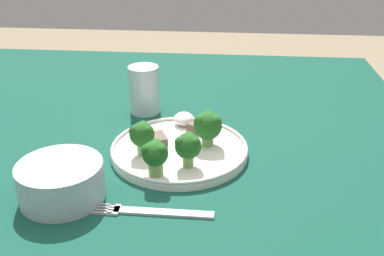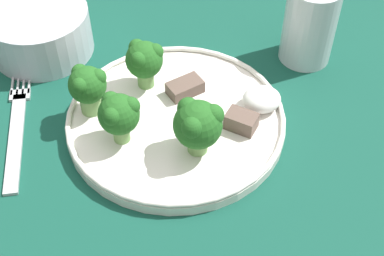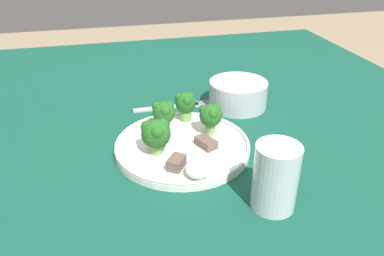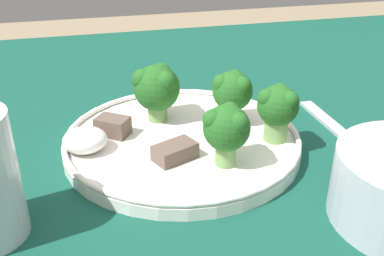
# 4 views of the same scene
# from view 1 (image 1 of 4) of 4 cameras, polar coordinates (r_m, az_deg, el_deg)

# --- Properties ---
(table) EXTENTS (1.35, 1.13, 0.76)m
(table) POSITION_cam_1_polar(r_m,az_deg,el_deg) (0.82, -7.95, -10.06)
(table) COLOR #114738
(table) RESTS_ON ground_plane
(dinner_plate) EXTENTS (0.24, 0.24, 0.02)m
(dinner_plate) POSITION_cam_1_polar(r_m,az_deg,el_deg) (0.81, -1.61, -2.72)
(dinner_plate) COLOR white
(dinner_plate) RESTS_ON table
(fork) EXTENTS (0.02, 0.20, 0.00)m
(fork) POSITION_cam_1_polar(r_m,az_deg,el_deg) (0.67, -5.98, -10.50)
(fork) COLOR #B2B2B7
(fork) RESTS_ON table
(cream_bowl) EXTENTS (0.13, 0.13, 0.06)m
(cream_bowl) POSITION_cam_1_polar(r_m,az_deg,el_deg) (0.71, -16.26, -6.61)
(cream_bowl) COLOR #B7BCC6
(cream_bowl) RESTS_ON table
(drinking_glass) EXTENTS (0.06, 0.06, 0.10)m
(drinking_glass) POSITION_cam_1_polar(r_m,az_deg,el_deg) (0.97, -6.07, 4.55)
(drinking_glass) COLOR silver
(drinking_glass) RESTS_ON table
(broccoli_floret_near_rim_left) EXTENTS (0.04, 0.04, 0.06)m
(broccoli_floret_near_rim_left) POSITION_cam_1_polar(r_m,az_deg,el_deg) (0.77, -6.36, -0.83)
(broccoli_floret_near_rim_left) COLOR #709E56
(broccoli_floret_near_rim_left) RESTS_ON dinner_plate
(broccoli_floret_center_left) EXTENTS (0.05, 0.05, 0.06)m
(broccoli_floret_center_left) POSITION_cam_1_polar(r_m,az_deg,el_deg) (0.80, 2.01, 0.35)
(broccoli_floret_center_left) COLOR #709E56
(broccoli_floret_center_left) RESTS_ON dinner_plate
(broccoli_floret_back_left) EXTENTS (0.04, 0.04, 0.06)m
(broccoli_floret_back_left) POSITION_cam_1_polar(r_m,az_deg,el_deg) (0.71, -4.70, -3.37)
(broccoli_floret_back_left) COLOR #709E56
(broccoli_floret_back_left) RESTS_ON dinner_plate
(broccoli_floret_front_left) EXTENTS (0.04, 0.04, 0.06)m
(broccoli_floret_front_left) POSITION_cam_1_polar(r_m,az_deg,el_deg) (0.73, -0.50, -2.29)
(broccoli_floret_front_left) COLOR #709E56
(broccoli_floret_front_left) RESTS_ON dinner_plate
(meat_slice_front_slice) EXTENTS (0.04, 0.04, 0.02)m
(meat_slice_front_slice) POSITION_cam_1_polar(r_m,az_deg,el_deg) (0.86, 0.58, 0.15)
(meat_slice_front_slice) COLOR brown
(meat_slice_front_slice) RESTS_ON dinner_plate
(meat_slice_middle_slice) EXTENTS (0.05, 0.04, 0.02)m
(meat_slice_middle_slice) POSITION_cam_1_polar(r_m,az_deg,el_deg) (0.82, -4.24, -1.39)
(meat_slice_middle_slice) COLOR brown
(meat_slice_middle_slice) RESTS_ON dinner_plate
(sauce_dollop) EXTENTS (0.04, 0.04, 0.02)m
(sauce_dollop) POSITION_cam_1_polar(r_m,az_deg,el_deg) (0.89, -1.07, 1.18)
(sauce_dollop) COLOR white
(sauce_dollop) RESTS_ON dinner_plate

